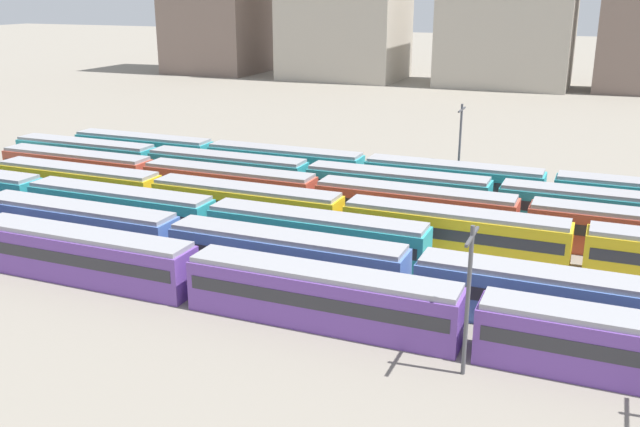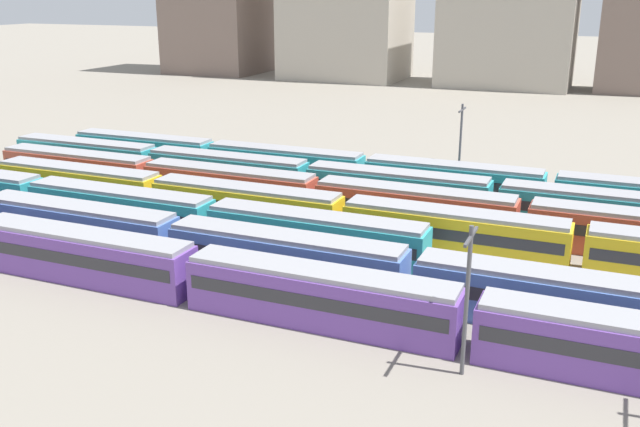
{
  "view_description": "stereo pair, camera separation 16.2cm",
  "coord_description": "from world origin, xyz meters",
  "px_view_note": "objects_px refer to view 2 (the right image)",
  "views": [
    {
      "loc": [
        46.72,
        -37.93,
        20.49
      ],
      "look_at": [
        24.53,
        15.6,
        2.04
      ],
      "focal_mm": 39.59,
      "sensor_mm": 36.0,
      "label": 1
    },
    {
      "loc": [
        46.87,
        -37.86,
        20.49
      ],
      "look_at": [
        24.53,
        15.6,
        2.04
      ],
      "focal_mm": 39.59,
      "sensor_mm": 36.0,
      "label": 2
    }
  ],
  "objects_px": {
    "train_track_0": "(193,274)",
    "train_track_4": "(523,221)",
    "train_track_6": "(365,172)",
    "catenary_pole_0": "(467,293)",
    "train_track_2": "(120,209)",
    "train_track_3": "(454,232)",
    "train_track_1": "(175,241)",
    "catenary_pole_1": "(460,143)",
    "train_track_5": "(495,200)"
  },
  "relations": [
    {
      "from": "train_track_1",
      "to": "train_track_5",
      "type": "distance_m",
      "value": 29.59
    },
    {
      "from": "train_track_2",
      "to": "train_track_6",
      "type": "xyz_separation_m",
      "value": [
        15.78,
        20.8,
        0.0
      ]
    },
    {
      "from": "train_track_6",
      "to": "train_track_3",
      "type": "bearing_deg",
      "value": -50.27
    },
    {
      "from": "train_track_2",
      "to": "train_track_3",
      "type": "relative_size",
      "value": 0.6
    },
    {
      "from": "train_track_1",
      "to": "train_track_6",
      "type": "distance_m",
      "value": 26.8
    },
    {
      "from": "train_track_1",
      "to": "train_track_6",
      "type": "bearing_deg",
      "value": 75.95
    },
    {
      "from": "train_track_4",
      "to": "catenary_pole_1",
      "type": "height_order",
      "value": "catenary_pole_1"
    },
    {
      "from": "train_track_3",
      "to": "train_track_6",
      "type": "bearing_deg",
      "value": 129.73
    },
    {
      "from": "train_track_5",
      "to": "train_track_0",
      "type": "bearing_deg",
      "value": -121.81
    },
    {
      "from": "train_track_6",
      "to": "catenary_pole_1",
      "type": "xyz_separation_m",
      "value": [
        9.37,
        3.04,
        3.3
      ]
    },
    {
      "from": "train_track_3",
      "to": "catenary_pole_0",
      "type": "height_order",
      "value": "catenary_pole_0"
    },
    {
      "from": "train_track_1",
      "to": "train_track_4",
      "type": "xyz_separation_m",
      "value": [
        24.23,
        15.6,
        0.0
      ]
    },
    {
      "from": "train_track_1",
      "to": "catenary_pole_0",
      "type": "height_order",
      "value": "catenary_pole_0"
    },
    {
      "from": "train_track_1",
      "to": "train_track_6",
      "type": "xyz_separation_m",
      "value": [
        6.51,
        26.0,
        0.0
      ]
    },
    {
      "from": "train_track_3",
      "to": "train_track_6",
      "type": "xyz_separation_m",
      "value": [
        -12.96,
        15.6,
        0.0
      ]
    },
    {
      "from": "train_track_2",
      "to": "catenary_pole_0",
      "type": "bearing_deg",
      "value": -21.47
    },
    {
      "from": "train_track_5",
      "to": "catenary_pole_0",
      "type": "relative_size",
      "value": 12.87
    },
    {
      "from": "train_track_5",
      "to": "catenary_pole_0",
      "type": "distance_m",
      "value": 29.03
    },
    {
      "from": "catenary_pole_0",
      "to": "catenary_pole_1",
      "type": "distance_m",
      "value": 37.85
    },
    {
      "from": "train_track_5",
      "to": "catenary_pole_0",
      "type": "height_order",
      "value": "catenary_pole_0"
    },
    {
      "from": "train_track_5",
      "to": "catenary_pole_1",
      "type": "relative_size",
      "value": 12.06
    },
    {
      "from": "train_track_2",
      "to": "train_track_5",
      "type": "height_order",
      "value": "same"
    },
    {
      "from": "train_track_1",
      "to": "train_track_6",
      "type": "relative_size",
      "value": 1.0
    },
    {
      "from": "catenary_pole_1",
      "to": "train_track_2",
      "type": "bearing_deg",
      "value": -136.54
    },
    {
      "from": "train_track_3",
      "to": "catenary_pole_0",
      "type": "distance_m",
      "value": 19.12
    },
    {
      "from": "train_track_5",
      "to": "train_track_6",
      "type": "height_order",
      "value": "same"
    },
    {
      "from": "train_track_3",
      "to": "train_track_6",
      "type": "relative_size",
      "value": 1.25
    },
    {
      "from": "train_track_1",
      "to": "catenary_pole_1",
      "type": "bearing_deg",
      "value": 61.33
    },
    {
      "from": "train_track_3",
      "to": "train_track_4",
      "type": "xyz_separation_m",
      "value": [
        4.76,
        5.2,
        0.0
      ]
    },
    {
      "from": "train_track_2",
      "to": "train_track_4",
      "type": "height_order",
      "value": "same"
    },
    {
      "from": "train_track_1",
      "to": "train_track_5",
      "type": "relative_size",
      "value": 0.66
    },
    {
      "from": "train_track_0",
      "to": "train_track_3",
      "type": "distance_m",
      "value": 21.33
    },
    {
      "from": "train_track_4",
      "to": "train_track_5",
      "type": "height_order",
      "value": "same"
    },
    {
      "from": "train_track_2",
      "to": "train_track_3",
      "type": "distance_m",
      "value": 29.21
    },
    {
      "from": "train_track_0",
      "to": "train_track_3",
      "type": "relative_size",
      "value": 0.8
    },
    {
      "from": "catenary_pole_1",
      "to": "train_track_5",
      "type": "bearing_deg",
      "value": -57.88
    },
    {
      "from": "train_track_5",
      "to": "catenary_pole_1",
      "type": "xyz_separation_m",
      "value": [
        -5.17,
        8.24,
        3.3
      ]
    },
    {
      "from": "train_track_0",
      "to": "train_track_6",
      "type": "distance_m",
      "value": 31.24
    },
    {
      "from": "train_track_1",
      "to": "train_track_2",
      "type": "distance_m",
      "value": 10.63
    },
    {
      "from": "train_track_2",
      "to": "catenary_pole_1",
      "type": "xyz_separation_m",
      "value": [
        25.15,
        23.84,
        3.3
      ]
    },
    {
      "from": "train_track_2",
      "to": "train_track_5",
      "type": "bearing_deg",
      "value": 27.23
    },
    {
      "from": "train_track_3",
      "to": "train_track_6",
      "type": "height_order",
      "value": "same"
    },
    {
      "from": "train_track_0",
      "to": "train_track_4",
      "type": "height_order",
      "value": "same"
    },
    {
      "from": "catenary_pole_0",
      "to": "train_track_3",
      "type": "bearing_deg",
      "value": 104.07
    },
    {
      "from": "train_track_2",
      "to": "train_track_4",
      "type": "relative_size",
      "value": 0.5
    },
    {
      "from": "train_track_4",
      "to": "catenary_pole_1",
      "type": "bearing_deg",
      "value": 121.87
    },
    {
      "from": "train_track_6",
      "to": "catenary_pole_0",
      "type": "distance_m",
      "value": 38.3
    },
    {
      "from": "train_track_0",
      "to": "train_track_2",
      "type": "height_order",
      "value": "same"
    },
    {
      "from": "train_track_2",
      "to": "train_track_6",
      "type": "height_order",
      "value": "same"
    },
    {
      "from": "train_track_4",
      "to": "train_track_5",
      "type": "distance_m",
      "value": 6.1
    }
  ]
}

